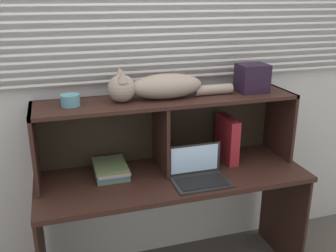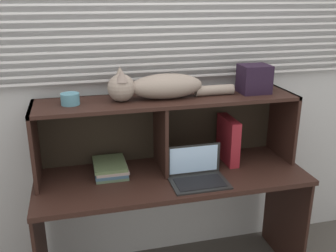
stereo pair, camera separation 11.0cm
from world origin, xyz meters
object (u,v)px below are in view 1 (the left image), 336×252
object	(u,v)px
laptop	(199,174)
storage_box	(252,78)
binder_upright	(227,139)
small_basket	(70,100)
cat	(157,86)
book_stack	(111,169)

from	to	relation	value
laptop	storage_box	bearing A→B (deg)	27.09
storage_box	binder_upright	bearing A→B (deg)	180.00
laptop	binder_upright	bearing A→B (deg)	38.35
binder_upright	small_basket	distance (m)	1.02
cat	storage_box	world-z (taller)	cat
laptop	binder_upright	distance (m)	0.37
cat	laptop	world-z (taller)	cat
book_stack	binder_upright	bearing A→B (deg)	0.21
binder_upright	book_stack	size ratio (longest dim) A/B	1.16
book_stack	storage_box	bearing A→B (deg)	0.18
binder_upright	book_stack	bearing A→B (deg)	-179.79
storage_box	book_stack	bearing A→B (deg)	-179.82
cat	book_stack	world-z (taller)	cat
binder_upright	small_basket	xyz separation A→B (m)	(-0.96, 0.00, 0.34)
binder_upright	small_basket	bearing A→B (deg)	180.00
binder_upright	storage_box	xyz separation A→B (m)	(0.15, 0.00, 0.39)
cat	small_basket	xyz separation A→B (m)	(-0.50, 0.00, -0.04)
binder_upright	book_stack	xyz separation A→B (m)	(-0.76, -0.00, -0.11)
binder_upright	storage_box	size ratio (longest dim) A/B	1.61
binder_upright	storage_box	distance (m)	0.42
storage_box	laptop	bearing A→B (deg)	-152.91
small_basket	storage_box	world-z (taller)	storage_box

